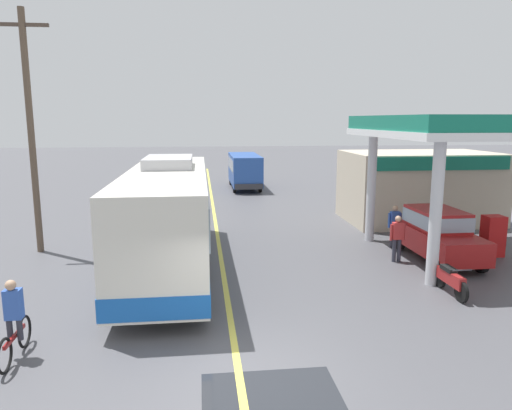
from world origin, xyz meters
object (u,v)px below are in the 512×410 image
Objects in this scene: minibus_opposing_lane at (245,168)px; pedestrian_by_shop at (397,236)px; car_at_pump at (437,232)px; motorcycle_parked_forecourt at (450,279)px; pedestrian_near_pump at (395,224)px; cyclist_on_shoulder at (14,323)px; coach_bus_main at (169,218)px.

pedestrian_by_shop is at bearing -79.03° from minibus_opposing_lane.
car_at_pump reaches higher than pedestrian_by_shop.
pedestrian_by_shop is (-0.24, 3.23, 0.49)m from motorcycle_parked_forecourt.
minibus_opposing_lane is 3.69× the size of pedestrian_near_pump.
car_at_pump is 13.57m from cyclist_on_shoulder.
pedestrian_by_shop is (-0.71, -1.92, 0.00)m from pedestrian_near_pump.
car_at_pump reaches higher than pedestrian_near_pump.
pedestrian_by_shop reaches higher than motorcycle_parked_forecourt.
cyclist_on_shoulder is at bearing -152.15° from pedestrian_by_shop.
coach_bus_main is at bearing 156.93° from motorcycle_parked_forecourt.
minibus_opposing_lane is at bearing 99.98° from motorcycle_parked_forecourt.
minibus_opposing_lane reaches higher than pedestrian_near_pump.
coach_bus_main is at bearing -168.96° from pedestrian_near_pump.
minibus_opposing_lane is 19.11m from pedestrian_by_shop.
minibus_opposing_lane reaches higher than motorcycle_parked_forecourt.
pedestrian_near_pump is (0.47, 5.15, 0.49)m from motorcycle_parked_forecourt.
cyclist_on_shoulder is at bearing -167.45° from motorcycle_parked_forecourt.
minibus_opposing_lane is at bearing 104.46° from pedestrian_near_pump.
minibus_opposing_lane is 3.69× the size of pedestrian_by_shop.
cyclist_on_shoulder is 1.10× the size of pedestrian_by_shop.
coach_bus_main reaches higher than pedestrian_by_shop.
pedestrian_by_shop is at bearing 27.85° from cyclist_on_shoulder.
minibus_opposing_lane is (4.28, 18.51, -0.25)m from coach_bus_main.
minibus_opposing_lane reaches higher than car_at_pump.
motorcycle_parked_forecourt is 5.20m from pedestrian_near_pump.
coach_bus_main is 8.82m from pedestrian_near_pump.
minibus_opposing_lane is 3.37× the size of cyclist_on_shoulder.
car_at_pump is 2.33× the size of motorcycle_parked_forecourt.
coach_bus_main is 8.95m from motorcycle_parked_forecourt.
motorcycle_parked_forecourt is at bearing -95.22° from pedestrian_near_pump.
coach_bus_main is at bearing 179.14° from car_at_pump.
pedestrian_near_pump is (11.45, 7.60, 0.15)m from cyclist_on_shoulder.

